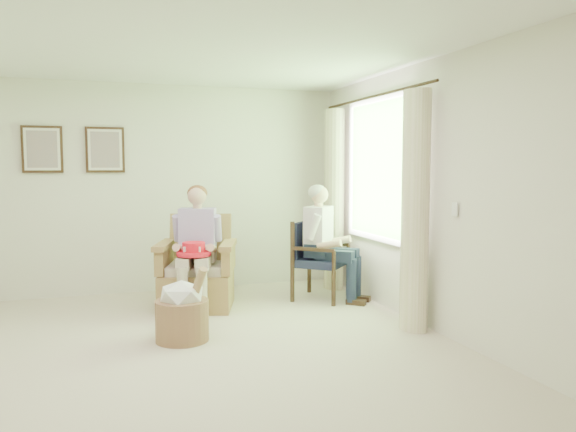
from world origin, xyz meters
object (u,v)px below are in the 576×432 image
object	(u,v)px
wood_armchair	(318,256)
person_wicker	(198,239)
person_dark	(323,235)
hatbox	(182,311)
red_hat	(194,250)
wicker_armchair	(197,278)

from	to	relation	value
wood_armchair	person_wicker	bearing A→B (deg)	136.46
wood_armchair	person_dark	xyz separation A→B (m)	(0.00, -0.15, 0.28)
hatbox	red_hat	bearing A→B (deg)	74.06
wicker_armchair	person_dark	size ratio (longest dim) A/B	0.77
wood_armchair	hatbox	xyz separation A→B (m)	(-1.80, -1.18, -0.23)
wicker_armchair	person_dark	bearing A→B (deg)	10.97
wicker_armchair	person_dark	world-z (taller)	person_dark
wood_armchair	person_dark	bearing A→B (deg)	-138.01
wicker_armchair	person_wicker	xyz separation A→B (m)	(-0.00, -0.14, 0.46)
wicker_armchair	hatbox	world-z (taller)	wicker_armchair
person_dark	red_hat	size ratio (longest dim) A/B	3.66
person_wicker	red_hat	bearing A→B (deg)	-94.51
red_hat	wood_armchair	bearing A→B (deg)	11.28
wood_armchair	person_dark	distance (m)	0.32
wood_armchair	red_hat	xyz separation A→B (m)	(-1.55, -0.31, 0.19)
person_wicker	person_dark	bearing A→B (deg)	16.28
person_wicker	red_hat	world-z (taller)	person_wicker
wood_armchair	person_wicker	world-z (taller)	person_wicker
wood_armchair	person_dark	world-z (taller)	person_dark
person_dark	wicker_armchair	bearing A→B (deg)	125.21
wicker_armchair	person_wicker	size ratio (longest dim) A/B	0.77
wicker_armchair	red_hat	size ratio (longest dim) A/B	2.82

